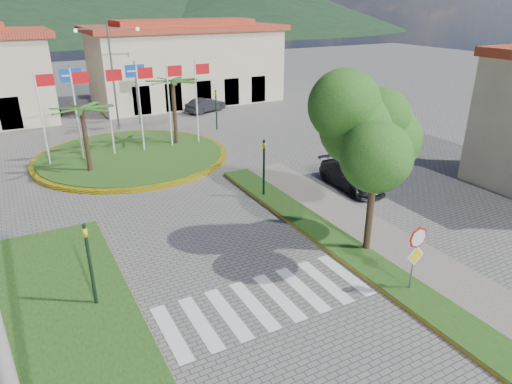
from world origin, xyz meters
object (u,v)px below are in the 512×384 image
car_dark_a (40,112)px  car_dark_b (206,105)px  deciduous_tree (379,132)px  stop_sign (416,249)px  roundabout_island (132,155)px  car_side_right (351,176)px

car_dark_a → car_dark_b: size_ratio=0.89×
car_dark_b → deciduous_tree: bearing=150.5°
stop_sign → deciduous_tree: size_ratio=0.39×
roundabout_island → stop_sign: size_ratio=4.79×
roundabout_island → stop_sign: roundabout_island is taller
stop_sign → car_dark_a: size_ratio=0.74×
roundabout_island → car_side_right: roundabout_island is taller
roundabout_island → car_side_right: 14.61m
car_dark_b → car_side_right: car_side_right is taller
car_side_right → stop_sign: bearing=-113.3°
stop_sign → car_dark_b: size_ratio=0.66×
car_dark_a → car_dark_b: (13.93, -4.57, 0.05)m
deciduous_tree → car_dark_a: deciduous_tree is taller
stop_sign → car_side_right: 10.13m
car_side_right → car_dark_a: bearing=122.0°
car_dark_a → car_side_right: bearing=-154.0°
deciduous_tree → car_side_right: size_ratio=1.48×
deciduous_tree → car_dark_b: 27.94m
car_side_right → car_dark_b: bearing=93.5°
stop_sign → deciduous_tree: deciduous_tree is taller
car_dark_b → car_side_right: 21.34m
car_dark_a → stop_sign: bearing=-167.3°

